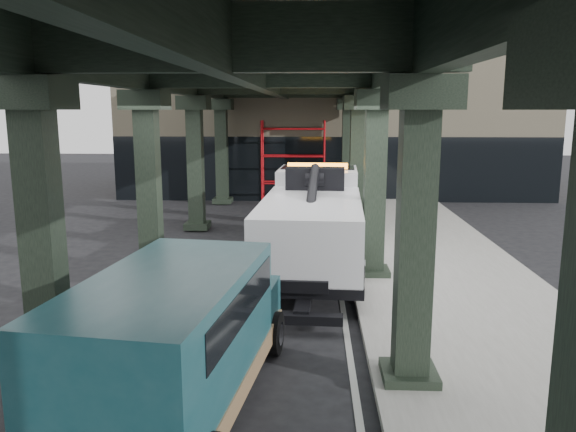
# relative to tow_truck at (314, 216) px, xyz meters

# --- Properties ---
(ground) EXTENTS (90.00, 90.00, 0.00)m
(ground) POSITION_rel_tow_truck_xyz_m (-1.03, -3.38, -1.44)
(ground) COLOR black
(ground) RESTS_ON ground
(sidewalk) EXTENTS (5.00, 40.00, 0.15)m
(sidewalk) POSITION_rel_tow_truck_xyz_m (3.47, -1.38, -1.37)
(sidewalk) COLOR gray
(sidewalk) RESTS_ON ground
(lane_stripe) EXTENTS (0.12, 38.00, 0.01)m
(lane_stripe) POSITION_rel_tow_truck_xyz_m (0.67, -1.38, -1.44)
(lane_stripe) COLOR silver
(lane_stripe) RESTS_ON ground
(viaduct) EXTENTS (7.40, 32.00, 6.40)m
(viaduct) POSITION_rel_tow_truck_xyz_m (-1.43, -1.38, 4.02)
(viaduct) COLOR black
(viaduct) RESTS_ON ground
(building) EXTENTS (22.00, 10.00, 8.00)m
(building) POSITION_rel_tow_truck_xyz_m (0.97, 16.62, 2.56)
(building) COLOR #C6B793
(building) RESTS_ON ground
(scaffolding) EXTENTS (3.08, 0.88, 4.00)m
(scaffolding) POSITION_rel_tow_truck_xyz_m (-1.03, 11.26, 0.66)
(scaffolding) COLOR red
(scaffolding) RESTS_ON ground
(tow_truck) EXTENTS (3.04, 9.16, 2.96)m
(tow_truck) POSITION_rel_tow_truck_xyz_m (0.00, 0.00, 0.00)
(tow_truck) COLOR black
(tow_truck) RESTS_ON ground
(towed_van) EXTENTS (2.80, 5.75, 2.24)m
(towed_van) POSITION_rel_tow_truck_xyz_m (-2.00, -8.38, -0.24)
(towed_van) COLOR #123B42
(towed_van) RESTS_ON ground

